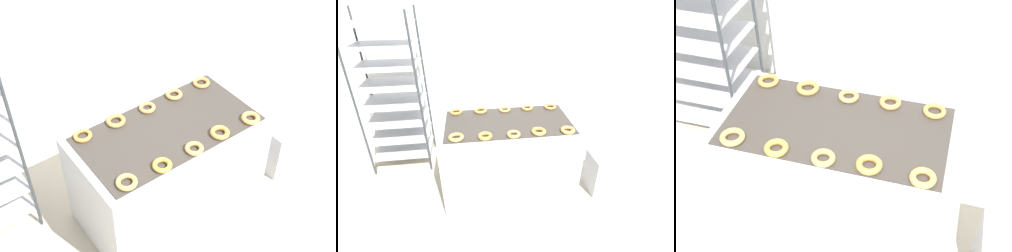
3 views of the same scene
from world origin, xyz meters
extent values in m
cube|color=#B7BABF|center=(0.00, 0.62, 0.42)|extent=(1.35, 0.74, 0.83)
cube|color=#38332D|center=(0.00, 0.62, 0.84)|extent=(1.24, 0.65, 0.01)
cube|color=#262628|center=(0.37, 0.29, 0.58)|extent=(0.12, 0.07, 0.10)
cylinder|color=#33383D|center=(-0.90, 1.06, 0.92)|extent=(0.02, 0.02, 1.84)
cylinder|color=#33383D|center=(-0.90, 1.56, 0.92)|extent=(0.02, 0.02, 1.84)
cube|color=#A8AAB2|center=(-1.23, 1.31, 0.18)|extent=(0.67, 0.50, 0.01)
cube|color=#A8AAB2|center=(-1.23, 1.31, 0.40)|extent=(0.67, 0.50, 0.01)
cube|color=#A8AAB2|center=(-1.23, 1.31, 0.62)|extent=(0.67, 0.50, 0.01)
cube|color=#A8AAB2|center=(-1.23, 1.31, 0.83)|extent=(0.67, 0.50, 0.01)
cube|color=#A8AAB2|center=(-1.23, 1.31, 1.05)|extent=(0.67, 0.50, 0.01)
torus|color=tan|center=(-0.50, 0.36, 0.86)|extent=(0.14, 0.14, 0.03)
torus|color=#BF8D3B|center=(-0.25, 0.34, 0.86)|extent=(0.13, 0.13, 0.03)
torus|color=tan|center=(0.01, 0.34, 0.86)|extent=(0.13, 0.13, 0.03)
torus|color=#C68A3E|center=(0.25, 0.36, 0.86)|extent=(0.13, 0.13, 0.03)
torus|color=#CE924B|center=(0.52, 0.34, 0.86)|extent=(0.13, 0.13, 0.03)
torus|color=#D2853B|center=(-0.52, 0.89, 0.86)|extent=(0.13, 0.13, 0.03)
torus|color=#BD853F|center=(-0.26, 0.88, 0.86)|extent=(0.14, 0.14, 0.03)
torus|color=tan|center=(0.00, 0.87, 0.86)|extent=(0.12, 0.12, 0.03)
torus|color=#CA8246|center=(0.25, 0.88, 0.86)|extent=(0.13, 0.13, 0.03)
torus|color=#BD833F|center=(0.51, 0.87, 0.86)|extent=(0.13, 0.13, 0.03)
camera|label=1|loc=(-1.42, -1.30, 3.01)|focal=50.00mm
camera|label=2|loc=(-0.34, -1.66, 2.07)|focal=28.00mm
camera|label=3|loc=(0.56, -1.23, 2.56)|focal=50.00mm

